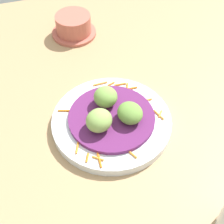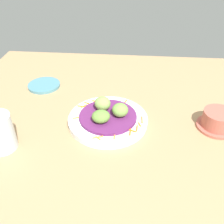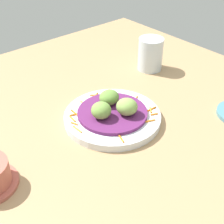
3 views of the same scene
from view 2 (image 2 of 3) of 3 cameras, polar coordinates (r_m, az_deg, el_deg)
table_surface at (r=79.74cm, az=-1.38°, el=-3.45°), size 110.00×110.00×2.00cm
main_plate at (r=79.47cm, az=-0.92°, el=-1.79°), size 24.86×24.86×1.93cm
cabbage_bed at (r=78.62cm, az=-0.93°, el=-0.97°), size 17.88×17.88×0.90cm
carrot_garnish at (r=78.17cm, az=-0.46°, el=-1.45°), size 21.07×21.54×0.40cm
guac_scoop_left at (r=74.78cm, az=-2.52°, el=-1.00°), size 6.11×6.47×3.70cm
guac_scoop_center at (r=77.03cm, az=1.84°, el=0.45°), size 5.31×5.33×4.15cm
guac_scoop_right at (r=79.89cm, az=-2.15°, el=1.94°), size 7.26×7.16×4.27cm
side_plate_small at (r=102.16cm, az=-15.06°, el=5.85°), size 12.26×12.26×1.04cm
terracotta_bowl at (r=82.87cm, az=22.71°, el=-1.77°), size 11.85×11.85×5.71cm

